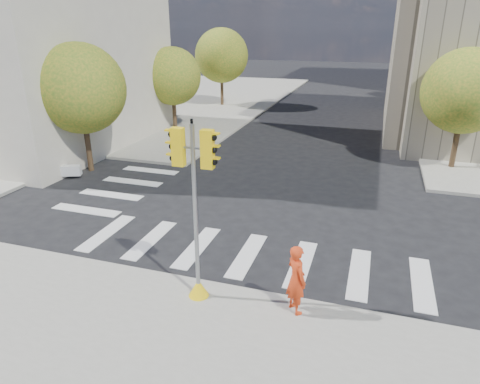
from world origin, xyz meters
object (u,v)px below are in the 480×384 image
Objects in this scene: traffic_signal at (196,227)px; planter_wall at (18,172)px; photographer at (296,279)px; lamp_far at (439,57)px; lamp_near at (465,73)px.

planter_wall is at bearing 151.14° from traffic_signal.
lamp_far is at bearing -53.35° from photographer.
photographer is 16.27m from planter_wall.
lamp_far is 4.28× the size of photographer.
photographer is at bearing -107.91° from lamp_near.
lamp_near is 19.86m from photographer.
planter_wall is at bearing -128.60° from lamp_far.
planter_wall is (-14.99, 6.30, -0.70)m from photographer.
lamp_near is 1.00× the size of lamp_far.
planter_wall is (-21.00, -12.30, -4.18)m from lamp_near.
photographer is (-6.01, -32.60, -3.48)m from lamp_far.
photographer is at bearing -100.45° from lamp_far.
lamp_far is at bearing 90.00° from lamp_near.
lamp_near is at bearing 63.99° from traffic_signal.
lamp_near reaches higher than photographer.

